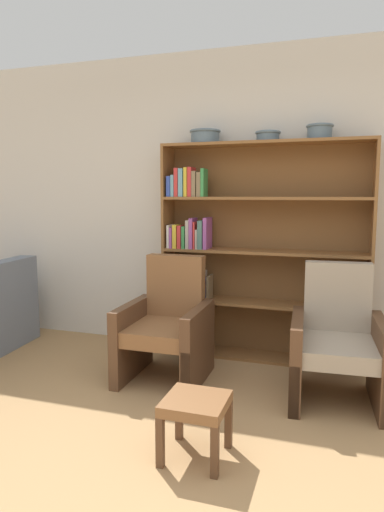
# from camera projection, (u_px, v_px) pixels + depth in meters

# --- Properties ---
(wall_back) EXTENTS (12.00, 0.06, 2.75)m
(wall_back) POSITION_uv_depth(u_px,v_px,m) (265.00, 204.00, 4.12)
(wall_back) COLOR silver
(wall_back) RESTS_ON ground
(bookshelf) EXTENTS (1.80, 0.30, 1.91)m
(bookshelf) POSITION_uv_depth(u_px,v_px,m) (244.00, 254.00, 4.06)
(bookshelf) COLOR brown
(bookshelf) RESTS_ON ground
(bowl_slate) EXTENTS (0.27, 0.27, 0.12)m
(bowl_slate) POSITION_uv_depth(u_px,v_px,m) (205.00, 136.00, 4.01)
(bowl_slate) COLOR slate
(bowl_slate) RESTS_ON bookshelf
(bowl_terracotta) EXTENTS (0.22, 0.22, 0.08)m
(bowl_terracotta) POSITION_uv_depth(u_px,v_px,m) (268.00, 136.00, 3.85)
(bowl_terracotta) COLOR slate
(bowl_terracotta) RESTS_ON bookshelf
(bowl_sage) EXTENTS (0.22, 0.22, 0.12)m
(bowl_sage) POSITION_uv_depth(u_px,v_px,m) (320.00, 131.00, 3.71)
(bowl_sage) COLOR slate
(bowl_sage) RESTS_ON bookshelf
(armchair_leather) EXTENTS (0.65, 0.69, 0.96)m
(armchair_leather) POSITION_uv_depth(u_px,v_px,m) (167.00, 328.00, 3.65)
(armchair_leather) COLOR brown
(armchair_leather) RESTS_ON ground
(armchair_cushioned) EXTENTS (0.68, 0.72, 0.96)m
(armchair_cushioned) POSITION_uv_depth(u_px,v_px,m) (337.00, 344.00, 3.25)
(armchair_cushioned) COLOR brown
(armchair_cushioned) RESTS_ON ground
(footstool) EXTENTS (0.34, 0.34, 0.34)m
(footstool) POSITION_uv_depth(u_px,v_px,m) (196.00, 409.00, 2.53)
(footstool) COLOR brown
(footstool) RESTS_ON ground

